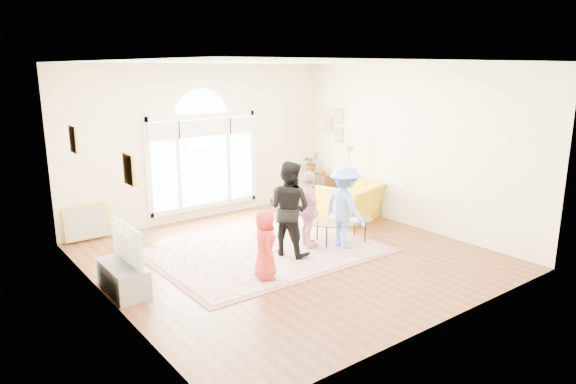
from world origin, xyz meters
TOP-DOWN VIEW (x-y plane):
  - ground at (0.00, 0.00)m, footprint 6.00×6.00m
  - room_shell at (0.01, 2.83)m, footprint 6.00×6.00m
  - area_rug at (-0.18, 0.41)m, footprint 3.60×2.60m
  - rug_border at (-0.18, 0.41)m, footprint 3.80×2.80m
  - tv_console at (-2.75, 0.30)m, footprint 0.45×1.00m
  - television at (-2.74, 0.30)m, footprint 0.17×1.01m
  - coffee_table at (1.18, 0.01)m, footprint 1.37×1.09m
  - armchair at (2.31, 0.91)m, footprint 1.41×1.31m
  - side_cabinet at (2.78, 2.31)m, footprint 0.40×0.50m
  - floor_lamp at (2.55, 1.27)m, footprint 0.27×0.27m
  - plant_pedestal at (2.70, 2.71)m, footprint 0.20×0.20m
  - potted_plant at (2.70, 2.71)m, footprint 0.50×0.48m
  - leaning_picture at (-2.48, 2.90)m, footprint 0.80×0.14m
  - child_red at (-0.88, -0.55)m, footprint 0.52×0.61m
  - child_black at (0.03, 0.06)m, footprint 0.86×0.95m
  - child_pink at (0.52, 0.14)m, footprint 0.57×0.86m
  - child_blue at (1.04, -0.23)m, footprint 0.60×0.98m

SIDE VIEW (x-z plane):
  - ground at x=0.00m, z-range 0.00..0.00m
  - leaning_picture at x=-2.48m, z-range -0.31..0.31m
  - rug_border at x=-0.18m, z-range 0.00..0.01m
  - area_rug at x=-0.18m, z-range 0.00..0.02m
  - tv_console at x=-2.75m, z-range 0.00..0.42m
  - side_cabinet at x=2.78m, z-range 0.00..0.70m
  - plant_pedestal at x=2.70m, z-range 0.00..0.70m
  - armchair at x=2.31m, z-range 0.00..0.77m
  - coffee_table at x=1.18m, z-range 0.13..0.67m
  - child_red at x=-0.88m, z-range 0.02..1.08m
  - child_pink at x=0.52m, z-range 0.02..1.39m
  - television at x=-2.74m, z-range 0.42..1.00m
  - child_blue at x=1.04m, z-range 0.02..1.49m
  - child_black at x=0.03m, z-range 0.02..1.63m
  - potted_plant at x=2.70m, z-range 0.70..1.14m
  - floor_lamp at x=2.55m, z-range 0.53..2.04m
  - room_shell at x=0.01m, z-range -1.43..4.57m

